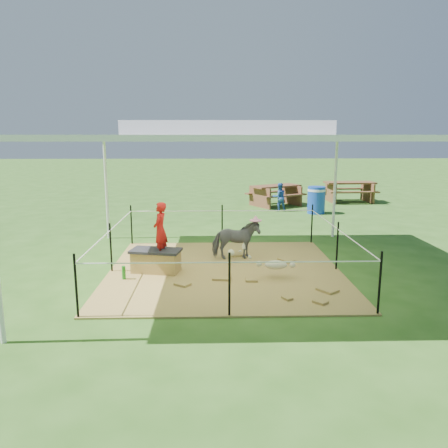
{
  "coord_description": "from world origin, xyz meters",
  "views": [
    {
      "loc": [
        -0.25,
        -8.39,
        2.66
      ],
      "look_at": [
        0.0,
        0.6,
        0.85
      ],
      "focal_mm": 35.0,
      "sensor_mm": 36.0,
      "label": 1
    }
  ],
  "objects_px": {
    "green_bottle": "(124,273)",
    "picnic_table_far": "(349,192)",
    "foal": "(276,263)",
    "trash_barrel": "(316,200)",
    "pony": "(236,240)",
    "picnic_table_near": "(275,195)",
    "distant_person": "(279,197)",
    "straw_bale": "(156,262)",
    "woman": "(160,225)"
  },
  "relations": [
    {
      "from": "straw_bale",
      "to": "trash_barrel",
      "type": "bearing_deg",
      "value": 54.59
    },
    {
      "from": "woman",
      "to": "picnic_table_far",
      "type": "xyz_separation_m",
      "value": [
        6.66,
        9.37,
        -0.56
      ]
    },
    {
      "from": "foal",
      "to": "distant_person",
      "type": "bearing_deg",
      "value": 81.55
    },
    {
      "from": "picnic_table_near",
      "to": "foal",
      "type": "bearing_deg",
      "value": -127.34
    },
    {
      "from": "woman",
      "to": "picnic_table_far",
      "type": "relative_size",
      "value": 0.54
    },
    {
      "from": "pony",
      "to": "picnic_table_far",
      "type": "height_order",
      "value": "pony"
    },
    {
      "from": "distant_person",
      "to": "green_bottle",
      "type": "bearing_deg",
      "value": 49.08
    },
    {
      "from": "pony",
      "to": "distant_person",
      "type": "xyz_separation_m",
      "value": [
        1.92,
        6.38,
        0.05
      ]
    },
    {
      "from": "picnic_table_far",
      "to": "distant_person",
      "type": "height_order",
      "value": "distant_person"
    },
    {
      "from": "picnic_table_near",
      "to": "distant_person",
      "type": "bearing_deg",
      "value": -121.19
    },
    {
      "from": "woman",
      "to": "picnic_table_near",
      "type": "bearing_deg",
      "value": 169.38
    },
    {
      "from": "picnic_table_far",
      "to": "distant_person",
      "type": "relative_size",
      "value": 1.96
    },
    {
      "from": "straw_bale",
      "to": "trash_barrel",
      "type": "xyz_separation_m",
      "value": [
        4.76,
        6.7,
        0.24
      ]
    },
    {
      "from": "green_bottle",
      "to": "pony",
      "type": "bearing_deg",
      "value": 31.01
    },
    {
      "from": "green_bottle",
      "to": "foal",
      "type": "bearing_deg",
      "value": 0.11
    },
    {
      "from": "pony",
      "to": "picnic_table_near",
      "type": "xyz_separation_m",
      "value": [
        1.96,
        7.61,
        -0.05
      ]
    },
    {
      "from": "green_bottle",
      "to": "pony",
      "type": "relative_size",
      "value": 0.25
    },
    {
      "from": "green_bottle",
      "to": "trash_barrel",
      "type": "height_order",
      "value": "trash_barrel"
    },
    {
      "from": "pony",
      "to": "trash_barrel",
      "type": "distance_m",
      "value": 6.63
    },
    {
      "from": "foal",
      "to": "trash_barrel",
      "type": "xyz_separation_m",
      "value": [
        2.45,
        7.14,
        0.16
      ]
    },
    {
      "from": "green_bottle",
      "to": "pony",
      "type": "height_order",
      "value": "pony"
    },
    {
      "from": "green_bottle",
      "to": "picnic_table_far",
      "type": "relative_size",
      "value": 0.13
    },
    {
      "from": "picnic_table_far",
      "to": "distant_person",
      "type": "bearing_deg",
      "value": -148.27
    },
    {
      "from": "trash_barrel",
      "to": "green_bottle",
      "type": "bearing_deg",
      "value": -126.62
    },
    {
      "from": "straw_bale",
      "to": "picnic_table_far",
      "type": "distance_m",
      "value": 11.56
    },
    {
      "from": "green_bottle",
      "to": "foal",
      "type": "height_order",
      "value": "foal"
    },
    {
      "from": "foal",
      "to": "picnic_table_near",
      "type": "relative_size",
      "value": 0.53
    },
    {
      "from": "green_bottle",
      "to": "distant_person",
      "type": "xyz_separation_m",
      "value": [
        4.09,
        7.69,
        0.35
      ]
    },
    {
      "from": "trash_barrel",
      "to": "distant_person",
      "type": "xyz_separation_m",
      "value": [
        -1.22,
        0.54,
        0.04
      ]
    },
    {
      "from": "foal",
      "to": "picnic_table_far",
      "type": "height_order",
      "value": "picnic_table_far"
    },
    {
      "from": "trash_barrel",
      "to": "picnic_table_far",
      "type": "relative_size",
      "value": 0.47
    },
    {
      "from": "straw_bale",
      "to": "picnic_table_near",
      "type": "height_order",
      "value": "picnic_table_near"
    },
    {
      "from": "foal",
      "to": "picnic_table_far",
      "type": "bearing_deg",
      "value": 66.26
    },
    {
      "from": "green_bottle",
      "to": "foal",
      "type": "relative_size",
      "value": 0.25
    },
    {
      "from": "foal",
      "to": "picnic_table_far",
      "type": "relative_size",
      "value": 0.51
    },
    {
      "from": "straw_bale",
      "to": "distant_person",
      "type": "relative_size",
      "value": 0.89
    },
    {
      "from": "green_bottle",
      "to": "trash_barrel",
      "type": "distance_m",
      "value": 8.91
    },
    {
      "from": "green_bottle",
      "to": "picnic_table_far",
      "type": "xyz_separation_m",
      "value": [
        7.31,
        9.82,
        0.26
      ]
    },
    {
      "from": "green_bottle",
      "to": "picnic_table_far",
      "type": "bearing_deg",
      "value": 53.33
    },
    {
      "from": "green_bottle",
      "to": "picnic_table_far",
      "type": "height_order",
      "value": "picnic_table_far"
    },
    {
      "from": "green_bottle",
      "to": "picnic_table_far",
      "type": "distance_m",
      "value": 12.25
    },
    {
      "from": "pony",
      "to": "picnic_table_far",
      "type": "bearing_deg",
      "value": -37.4
    },
    {
      "from": "distant_person",
      "to": "trash_barrel",
      "type": "bearing_deg",
      "value": 143.32
    },
    {
      "from": "straw_bale",
      "to": "foal",
      "type": "bearing_deg",
      "value": -10.89
    },
    {
      "from": "straw_bale",
      "to": "foal",
      "type": "relative_size",
      "value": 0.88
    },
    {
      "from": "straw_bale",
      "to": "picnic_table_near",
      "type": "bearing_deg",
      "value": 67.04
    },
    {
      "from": "green_bottle",
      "to": "foal",
      "type": "distance_m",
      "value": 2.87
    },
    {
      "from": "woman",
      "to": "green_bottle",
      "type": "relative_size",
      "value": 4.32
    },
    {
      "from": "foal",
      "to": "pony",
      "type": "bearing_deg",
      "value": 118.59
    },
    {
      "from": "straw_bale",
      "to": "trash_barrel",
      "type": "height_order",
      "value": "trash_barrel"
    }
  ]
}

